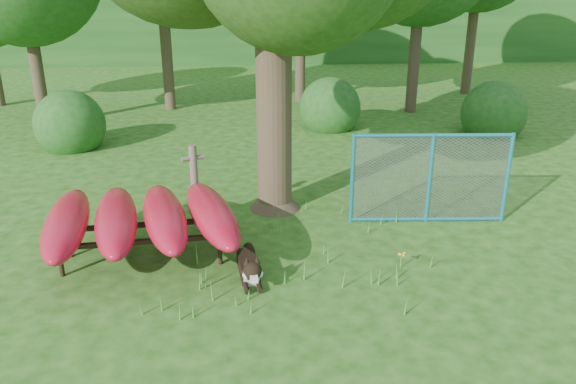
{
  "coord_description": "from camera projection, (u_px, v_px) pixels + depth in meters",
  "views": [
    {
      "loc": [
        -0.41,
        -7.04,
        4.16
      ],
      "look_at": [
        0.2,
        1.2,
        1.0
      ],
      "focal_mm": 35.0,
      "sensor_mm": 36.0,
      "label": 1
    }
  ],
  "objects": [
    {
      "name": "husky_dog",
      "position": [
        250.0,
        268.0,
        8.21
      ],
      "size": [
        0.39,
        1.18,
        0.52
      ],
      "rotation": [
        0.0,
        0.0,
        0.12
      ],
      "color": "black",
      "rests_on": "ground"
    },
    {
      "name": "shrub_mid",
      "position": [
        329.0,
        128.0,
        16.59
      ],
      "size": [
        1.8,
        1.8,
        1.8
      ],
      "primitive_type": "sphere",
      "color": "#1A4F19",
      "rests_on": "ground"
    },
    {
      "name": "shrub_left",
      "position": [
        73.0,
        147.0,
        14.72
      ],
      "size": [
        1.8,
        1.8,
        1.8
      ],
      "primitive_type": "sphere",
      "color": "#1A4F19",
      "rests_on": "ground"
    },
    {
      "name": "shrub_right",
      "position": [
        491.0,
        134.0,
        15.97
      ],
      "size": [
        1.8,
        1.8,
        1.8
      ],
      "primitive_type": "sphere",
      "color": "#1A4F19",
      "rests_on": "ground"
    },
    {
      "name": "wildflower_clump",
      "position": [
        402.0,
        255.0,
        8.54
      ],
      "size": [
        0.12,
        0.11,
        0.26
      ],
      "rotation": [
        0.0,
        0.0,
        -0.09
      ],
      "color": "#4A912F",
      "rests_on": "ground"
    },
    {
      "name": "wooden_post",
      "position": [
        195.0,
        183.0,
        9.85
      ],
      "size": [
        0.4,
        0.22,
        1.48
      ],
      "rotation": [
        0.0,
        0.0,
        0.39
      ],
      "color": "brown",
      "rests_on": "ground"
    },
    {
      "name": "fence_section",
      "position": [
        430.0,
        178.0,
        9.95
      ],
      "size": [
        2.84,
        0.25,
        2.76
      ],
      "rotation": [
        0.0,
        0.0,
        -0.06
      ],
      "color": "teal",
      "rests_on": "ground"
    },
    {
      "name": "ground",
      "position": [
        280.0,
        287.0,
        8.07
      ],
      "size": [
        80.0,
        80.0,
        0.0
      ],
      "primitive_type": "plane",
      "color": "#1D4D0F",
      "rests_on": "ground"
    },
    {
      "name": "kayak_rack",
      "position": [
        141.0,
        218.0,
        8.58
      ],
      "size": [
        3.34,
        2.97,
        0.94
      ],
      "rotation": [
        0.0,
        0.0,
        0.09
      ],
      "color": "black",
      "rests_on": "ground"
    }
  ]
}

